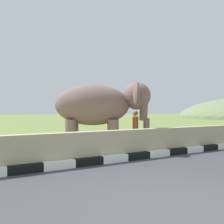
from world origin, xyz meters
The scene contains 6 objects.
ground_plane centered at (0.00, 0.00, 0.00)m, with size 220.00×220.00×0.00m, color olive.
asphalt_road centered at (0.00, 0.00, 0.01)m, with size 120.00×7.04×0.01m, color #3D3D42.
striped_curb centered at (-0.35, 3.57, 0.12)m, with size 16.20×0.20×0.24m.
barrier_parapet centered at (2.00, 3.87, 0.50)m, with size 28.00×0.36×1.00m, color tan.
elephant centered at (1.68, 5.88, 1.85)m, with size 3.99×3.34×2.86m.
person_handler centered at (3.23, 5.62, 0.93)m, with size 0.42×0.62×1.66m.
Camera 1 is at (-2.72, -2.86, 1.65)m, focal length 37.46 mm.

